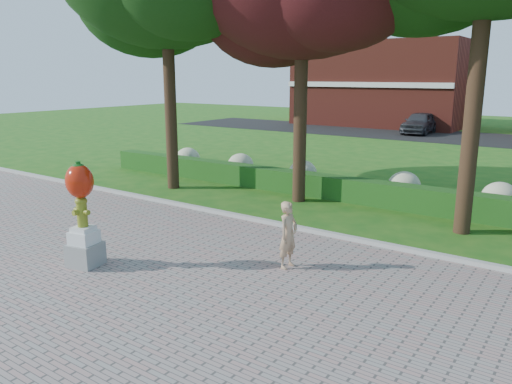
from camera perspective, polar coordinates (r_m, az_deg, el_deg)
ground at (r=11.51m, az=-1.67°, el=-8.43°), size 100.00×100.00×0.00m
walkway at (r=8.93m, az=-17.79°, el=-15.70°), size 40.00×14.00×0.04m
curb at (r=13.87m, az=5.78°, el=-4.36°), size 40.00×0.18×0.15m
lawn_hedge at (r=17.27m, az=12.33°, el=0.04°), size 24.00×0.70×0.80m
hydrangea_row at (r=17.95m, az=15.28°, el=0.86°), size 20.10×1.10×0.99m
street at (r=37.36m, az=25.05°, el=5.47°), size 50.00×8.00×0.02m
building_left at (r=45.63m, az=14.27°, el=11.88°), size 14.00×8.00×7.00m
hydrant_sculpture at (r=11.69m, az=-19.28°, el=-2.11°), size 0.77×0.77×2.39m
woman at (r=11.10m, az=3.71°, el=-4.91°), size 0.39×0.57×1.51m
parked_car at (r=39.24m, az=18.20°, el=7.55°), size 2.06×4.75×1.60m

